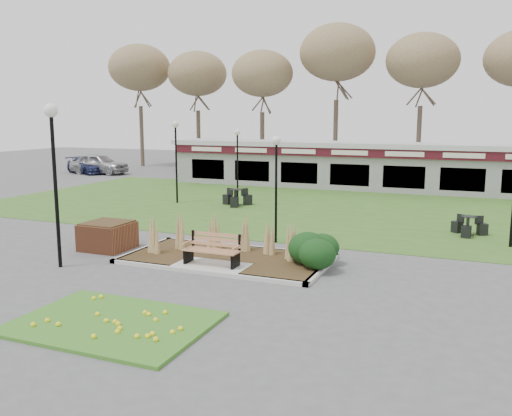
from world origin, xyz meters
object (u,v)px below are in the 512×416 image
at_px(lamp_post_near_left, 53,149).
at_px(park_bench, 213,249).
at_px(lamp_post_mid_left, 237,149).
at_px(bistro_set_b, 237,200).
at_px(food_pavilion, 355,165).
at_px(brick_planter, 108,235).
at_px(car_black, 201,162).
at_px(car_silver, 99,164).
at_px(lamp_post_far_left, 176,143).
at_px(car_blue, 87,165).
at_px(lamp_post_near_right, 276,166).
at_px(bistro_set_c, 468,229).

bearing_deg(lamp_post_near_left, park_bench, 20.60).
relative_size(lamp_post_mid_left, bistro_set_b, 2.52).
bearing_deg(food_pavilion, bistro_set_b, -114.63).
bearing_deg(brick_planter, car_black, 111.50).
bearing_deg(car_black, park_bench, -170.15).
relative_size(brick_planter, food_pavilion, 0.06).
bearing_deg(lamp_post_near_left, brick_planter, 91.57).
height_order(brick_planter, lamp_post_near_left, lamp_post_near_left).
relative_size(car_silver, car_black, 1.16).
relative_size(lamp_post_far_left, car_blue, 0.99).
distance_m(lamp_post_mid_left, car_silver, 17.84).
relative_size(lamp_post_near_left, car_black, 1.19).
bearing_deg(brick_planter, lamp_post_near_right, 31.47).
bearing_deg(lamp_post_mid_left, car_blue, 154.03).
height_order(brick_planter, lamp_post_far_left, lamp_post_far_left).
distance_m(bistro_set_c, car_black, 28.78).
bearing_deg(brick_planter, car_blue, 130.94).
xyz_separation_m(lamp_post_near_left, car_black, (-10.31, 28.38, -2.87)).
bearing_deg(lamp_post_near_right, bistro_set_b, 124.01).
height_order(brick_planter, bistro_set_b, brick_planter).
distance_m(brick_planter, car_silver, 25.69).
bearing_deg(lamp_post_far_left, car_silver, 141.76).
bearing_deg(lamp_post_near_left, lamp_post_mid_left, 91.98).
xyz_separation_m(food_pavilion, bistro_set_c, (6.97, -11.96, -1.21)).
xyz_separation_m(brick_planter, bistro_set_b, (0.30, 10.02, -0.18)).
bearing_deg(car_blue, brick_planter, -116.25).
bearing_deg(car_silver, lamp_post_near_right, -129.79).
bearing_deg(car_silver, bistro_set_b, -122.34).
bearing_deg(bistro_set_c, lamp_post_mid_left, 158.03).
bearing_deg(lamp_post_near_left, lamp_post_near_right, 47.81).
xyz_separation_m(park_bench, lamp_post_near_right, (0.59, 3.81, 2.20)).
distance_m(food_pavilion, car_silver, 20.56).
bearing_deg(car_black, bistro_set_b, -165.44).
bearing_deg(lamp_post_far_left, car_blue, 144.20).
distance_m(brick_planter, lamp_post_mid_left, 11.99).
distance_m(lamp_post_far_left, car_blue, 17.94).
height_order(lamp_post_mid_left, bistro_set_b, lamp_post_mid_left).
bearing_deg(park_bench, lamp_post_far_left, 125.31).
bearing_deg(lamp_post_mid_left, lamp_post_near_right, -58.09).
relative_size(lamp_post_near_right, lamp_post_far_left, 0.89).
distance_m(brick_planter, lamp_post_far_left, 10.39).
distance_m(park_bench, lamp_post_far_left, 12.94).
relative_size(lamp_post_far_left, bistro_set_b, 2.82).
distance_m(lamp_post_near_right, lamp_post_mid_left, 10.25).
relative_size(park_bench, lamp_post_near_right, 0.45).
height_order(food_pavilion, car_silver, food_pavilion).
xyz_separation_m(lamp_post_near_right, car_blue, (-22.34, 16.94, -2.15)).
xyz_separation_m(lamp_post_mid_left, lamp_post_far_left, (-2.51, -2.15, 0.33)).
bearing_deg(brick_planter, park_bench, -9.69).
height_order(lamp_post_near_left, lamp_post_near_right, lamp_post_near_left).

